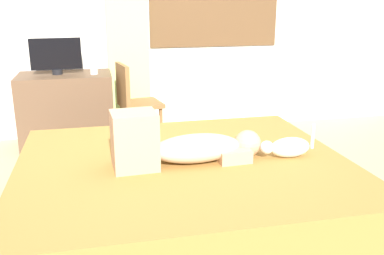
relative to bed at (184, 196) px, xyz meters
name	(u,v)px	position (x,y,z in m)	size (l,w,h in m)	color
ground_plane	(184,228)	(0.00, 0.00, -0.24)	(16.00, 16.00, 0.00)	tan
bed	(184,196)	(0.00, 0.00, 0.00)	(2.09, 1.82, 0.48)	#38383D
person_lying	(181,145)	(-0.02, -0.03, 0.36)	(0.94, 0.30, 0.34)	#CCB299
cat	(287,147)	(0.65, -0.09, 0.31)	(0.36, 0.12, 0.21)	silver
desk	(67,111)	(-0.80, 1.90, 0.13)	(0.90, 0.56, 0.74)	brown
tv_monitor	(56,56)	(-0.86, 1.90, 0.69)	(0.48, 0.10, 0.35)	black
cup	(94,69)	(-0.51, 1.84, 0.55)	(0.07, 0.07, 0.10)	white
chair_by_desk	(134,100)	(-0.15, 1.63, 0.27)	(0.44, 0.44, 0.86)	brown
curtain_left	(127,14)	(-0.14, 2.18, 1.06)	(0.44, 0.06, 2.59)	#ADCC75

